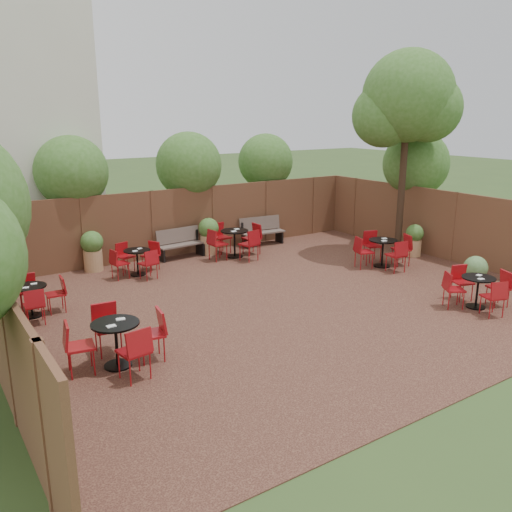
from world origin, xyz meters
TOP-DOWN VIEW (x-y plane):
  - ground at (0.00, 0.00)m, footprint 80.00×80.00m
  - courtyard_paving at (0.00, 0.00)m, footprint 12.00×10.00m
  - fence_back at (0.00, 5.00)m, footprint 12.00×0.08m
  - fence_right at (6.00, 0.00)m, footprint 0.08×10.00m
  - overhang_foliage at (-2.45, 2.32)m, footprint 15.44×10.19m
  - courtyard_tree at (5.29, 1.36)m, footprint 2.74×2.64m
  - park_bench_left at (-0.37, 4.62)m, footprint 1.43×0.57m
  - park_bench_right at (2.54, 4.62)m, footprint 1.48×0.60m
  - bistro_tables at (-0.39, 1.08)m, footprint 10.39×8.10m
  - planters at (-0.69, 3.81)m, footprint 11.68×4.31m

SIDE VIEW (x-z plane):
  - ground at x=0.00m, z-range 0.00..0.00m
  - courtyard_paving at x=0.00m, z-range 0.00..0.02m
  - bistro_tables at x=-0.39m, z-range -0.01..0.91m
  - park_bench_left at x=-0.37m, z-range 0.03..0.90m
  - park_bench_right at x=2.54m, z-range 0.03..0.93m
  - planters at x=-0.69m, z-range 0.03..1.14m
  - fence_back at x=0.00m, z-range 0.00..2.00m
  - fence_right at x=6.00m, z-range 0.00..2.00m
  - overhang_foliage at x=-2.45m, z-range 1.33..3.97m
  - courtyard_tree at x=5.29m, z-range 1.47..7.34m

